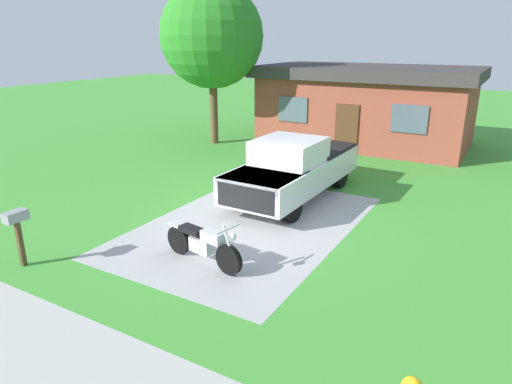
# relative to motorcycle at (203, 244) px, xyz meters

# --- Properties ---
(ground_plane) EXTENTS (80.00, 80.00, 0.00)m
(ground_plane) POSITION_rel_motorcycle_xyz_m (-0.23, 2.38, -0.47)
(ground_plane) COLOR green
(driveway_pad) EXTENTS (4.89, 7.47, 0.01)m
(driveway_pad) POSITION_rel_motorcycle_xyz_m (-0.23, 2.38, -0.47)
(driveway_pad) COLOR #A7A7A7
(driveway_pad) RESTS_ON ground
(sidewalk_strip) EXTENTS (36.00, 1.80, 0.01)m
(sidewalk_strip) POSITION_rel_motorcycle_xyz_m (-0.23, -3.62, -0.47)
(sidewalk_strip) COLOR #AFAFAA
(sidewalk_strip) RESTS_ON ground
(motorcycle) EXTENTS (2.20, 0.75, 1.09)m
(motorcycle) POSITION_rel_motorcycle_xyz_m (0.00, 0.00, 0.00)
(motorcycle) COLOR black
(motorcycle) RESTS_ON ground
(pickup_truck) EXTENTS (2.12, 5.67, 1.90)m
(pickup_truck) POSITION_rel_motorcycle_xyz_m (-0.20, 5.03, 0.48)
(pickup_truck) COLOR black
(pickup_truck) RESTS_ON ground
(mailbox) EXTENTS (0.26, 0.48, 1.26)m
(mailbox) POSITION_rel_motorcycle_xyz_m (-3.33, -2.04, 0.51)
(mailbox) COLOR #4C3823
(mailbox) RESTS_ON ground
(shade_tree) EXTENTS (4.56, 4.56, 7.08)m
(shade_tree) POSITION_rel_motorcycle_xyz_m (-6.81, 10.16, 4.31)
(shade_tree) COLOR brown
(shade_tree) RESTS_ON ground
(neighbor_house) EXTENTS (9.60, 5.60, 3.50)m
(neighbor_house) POSITION_rel_motorcycle_xyz_m (-0.74, 13.70, 1.32)
(neighbor_house) COLOR brown
(neighbor_house) RESTS_ON ground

